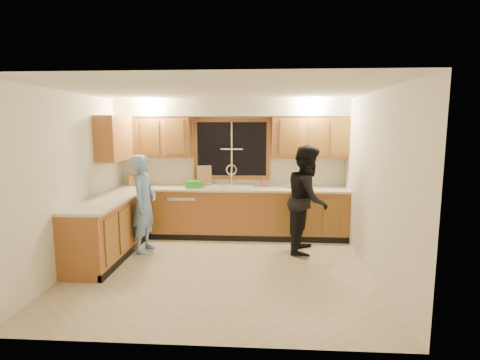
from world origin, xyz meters
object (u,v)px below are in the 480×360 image
at_px(dishwasher, 185,214).
at_px(dish_crate, 194,184).
at_px(bowl, 291,186).
at_px(knife_block, 132,180).
at_px(sink, 231,190).
at_px(stove, 90,241).
at_px(woman, 308,199).
at_px(man, 144,204).
at_px(soap_bottle, 264,181).

xyz_separation_m(dishwasher, dish_crate, (0.19, -0.08, 0.57)).
relative_size(dishwasher, dish_crate, 3.03).
distance_m(dishwasher, bowl, 2.02).
bearing_deg(knife_block, sink, -26.23).
bearing_deg(knife_block, bowl, -24.94).
height_order(dishwasher, stove, stove).
xyz_separation_m(sink, knife_block, (-1.85, 0.04, 0.16)).
bearing_deg(woman, man, 105.94).
xyz_separation_m(man, bowl, (2.42, 0.96, 0.16)).
relative_size(woman, bowl, 7.44).
bearing_deg(knife_block, stove, -113.60).
height_order(sink, dishwasher, sink).
relative_size(knife_block, bowl, 0.89).
xyz_separation_m(sink, bowl, (1.10, 0.05, 0.08)).
xyz_separation_m(man, knife_block, (-0.53, 0.95, 0.23)).
relative_size(dishwasher, soap_bottle, 4.45).
bearing_deg(dish_crate, soap_bottle, 11.49).
xyz_separation_m(soap_bottle, bowl, (0.49, -0.11, -0.06)).
xyz_separation_m(man, soap_bottle, (1.93, 1.07, 0.22)).
distance_m(knife_block, soap_bottle, 2.46).
distance_m(man, bowl, 2.61).
xyz_separation_m(dishwasher, knife_block, (-1.00, 0.05, 0.61)).
relative_size(dish_crate, bowl, 1.17).
bearing_deg(soap_bottle, dishwasher, -173.18).
distance_m(stove, soap_bottle, 3.17).
bearing_deg(dish_crate, bowl, 4.66).
relative_size(man, woman, 0.92).
distance_m(woman, knife_block, 3.26).
distance_m(sink, dish_crate, 0.68).
bearing_deg(dish_crate, sink, 8.43).
bearing_deg(man, knife_block, 34.35).
bearing_deg(knife_block, dish_crate, -31.52).
relative_size(stove, bowl, 3.87).
height_order(stove, woman, woman).
height_order(dishwasher, dish_crate, dish_crate).
distance_m(stove, knife_block, 1.95).
bearing_deg(woman, stove, 121.47).
xyz_separation_m(sink, stove, (-1.80, -1.82, -0.41)).
xyz_separation_m(stove, bowl, (2.90, 1.87, 0.50)).
xyz_separation_m(dishwasher, bowl, (1.95, 0.06, 0.54)).
height_order(sink, soap_bottle, sink).
bearing_deg(knife_block, woman, -39.05).
bearing_deg(stove, man, 62.32).
distance_m(sink, knife_block, 1.86).
xyz_separation_m(sink, man, (-1.32, -0.91, -0.07)).
bearing_deg(woman, dishwasher, 83.64).
distance_m(sink, man, 1.61).
bearing_deg(sink, woman, -29.70).
height_order(man, bowl, man).
bearing_deg(soap_bottle, man, -150.92).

